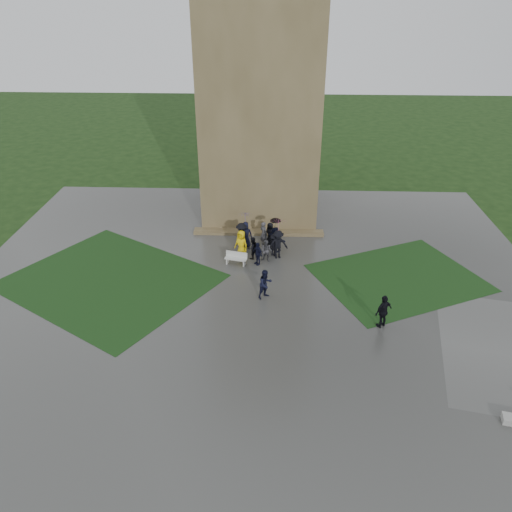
{
  "coord_description": "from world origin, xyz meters",
  "views": [
    {
      "loc": [
        1.06,
        -20.54,
        15.42
      ],
      "look_at": [
        0.04,
        5.21,
        1.2
      ],
      "focal_mm": 35.0,
      "sensor_mm": 36.0,
      "label": 1
    }
  ],
  "objects_px": {
    "tower": "(261,88)",
    "pedestrian_mid": "(265,284)",
    "pedestrian_near": "(383,311)",
    "bench": "(236,258)"
  },
  "relations": [
    {
      "from": "tower",
      "to": "pedestrian_mid",
      "type": "height_order",
      "value": "tower"
    },
    {
      "from": "tower",
      "to": "pedestrian_near",
      "type": "xyz_separation_m",
      "value": [
        6.63,
        -14.79,
        -8.07
      ]
    },
    {
      "from": "bench",
      "to": "pedestrian_mid",
      "type": "xyz_separation_m",
      "value": [
        1.9,
        -3.64,
        0.45
      ]
    },
    {
      "from": "tower",
      "to": "bench",
      "type": "bearing_deg",
      "value": -98.11
    },
    {
      "from": "pedestrian_near",
      "to": "tower",
      "type": "bearing_deg",
      "value": -101.45
    },
    {
      "from": "pedestrian_mid",
      "to": "tower",
      "type": "bearing_deg",
      "value": 53.76
    },
    {
      "from": "bench",
      "to": "pedestrian_near",
      "type": "bearing_deg",
      "value": -24.29
    },
    {
      "from": "bench",
      "to": "tower",
      "type": "bearing_deg",
      "value": 95.23
    },
    {
      "from": "pedestrian_mid",
      "to": "pedestrian_near",
      "type": "distance_m",
      "value": 6.45
    },
    {
      "from": "pedestrian_near",
      "to": "pedestrian_mid",
      "type": "bearing_deg",
      "value": -57.75
    }
  ]
}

